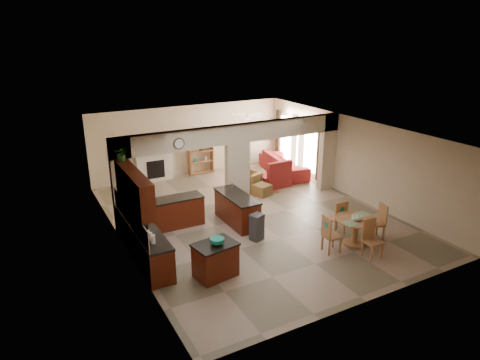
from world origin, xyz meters
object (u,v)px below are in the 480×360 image
sofa (283,164)px  kitchen_island (215,260)px  dining_table (356,227)px  armchair (250,181)px

sofa → kitchen_island: bearing=144.4°
dining_table → armchair: (-0.40, 5.15, -0.18)m
kitchen_island → dining_table: 4.06m
kitchen_island → dining_table: (4.05, -0.36, 0.08)m
kitchen_island → armchair: 6.02m
kitchen_island → dining_table: size_ratio=0.97×
kitchen_island → dining_table: kitchen_island is taller
kitchen_island → sofa: bearing=35.3°
sofa → armchair: 2.30m
dining_table → kitchen_island: bearing=174.9°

